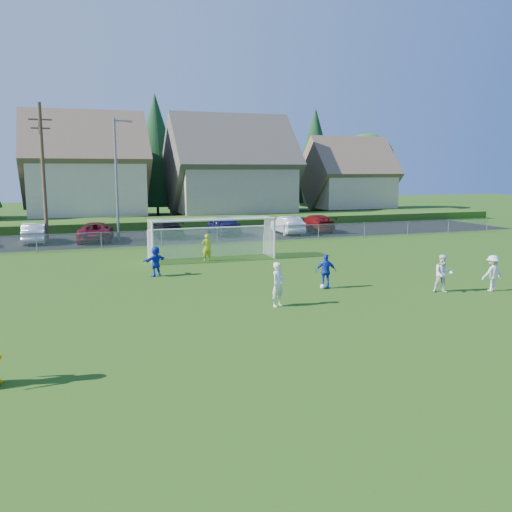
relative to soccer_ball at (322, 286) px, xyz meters
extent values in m
plane|color=#193D0C|center=(-2.62, -6.40, -0.11)|extent=(160.00, 160.00, 0.00)
plane|color=black|center=(-2.62, 21.10, -0.10)|extent=(60.00, 60.00, 0.00)
cube|color=#1E420F|center=(-2.62, 28.60, 0.29)|extent=(70.00, 6.00, 0.80)
sphere|color=white|center=(0.00, 0.00, 0.00)|extent=(0.22, 0.22, 0.22)
imported|color=silver|center=(-3.05, -2.23, 0.77)|extent=(0.77, 0.70, 1.76)
imported|color=silver|center=(4.63, -2.38, 0.73)|extent=(1.00, 0.91, 1.67)
imported|color=silver|center=(6.92, -2.83, 0.69)|extent=(1.04, 0.61, 1.60)
imported|color=#122BB1|center=(0.19, 0.06, 0.67)|extent=(1.00, 0.68, 1.57)
imported|color=#122BB1|center=(-6.61, 5.46, 0.65)|extent=(1.44, 1.13, 1.53)
imported|color=yellow|center=(-3.04, 9.10, 0.68)|extent=(0.61, 0.43, 1.59)
imported|color=silver|center=(-12.95, 20.94, 0.62)|extent=(1.65, 4.45, 1.45)
imported|color=maroon|center=(-8.70, 20.37, 0.61)|extent=(3.04, 5.43, 1.44)
imported|color=black|center=(-3.29, 21.10, 0.61)|extent=(2.13, 4.99, 1.44)
imported|color=#161345|center=(1.38, 20.99, 0.70)|extent=(1.95, 4.79, 1.63)
imported|color=silver|center=(6.64, 19.99, 0.62)|extent=(1.69, 4.50, 1.47)
imported|color=maroon|center=(9.55, 20.73, 0.61)|extent=(2.21, 5.06, 1.45)
cylinder|color=white|center=(-6.27, 8.60, 1.11)|extent=(0.12, 0.12, 2.44)
cylinder|color=white|center=(1.03, 8.60, 1.11)|extent=(0.12, 0.12, 2.44)
cylinder|color=white|center=(-2.62, 8.60, 2.33)|extent=(7.30, 0.12, 0.12)
cylinder|color=white|center=(-6.27, 10.40, 0.79)|extent=(0.08, 0.08, 1.80)
cylinder|color=white|center=(1.03, 10.40, 0.79)|extent=(0.08, 0.08, 1.80)
cylinder|color=white|center=(-2.62, 10.40, 1.69)|extent=(7.30, 0.08, 0.08)
cube|color=silver|center=(-2.62, 10.40, 0.79)|extent=(7.30, 0.02, 1.80)
cube|color=silver|center=(-6.27, 9.50, 1.11)|extent=(0.02, 1.80, 2.44)
cube|color=silver|center=(1.03, 9.50, 1.11)|extent=(0.02, 1.80, 2.44)
cube|color=silver|center=(-2.62, 9.50, 2.33)|extent=(7.30, 1.80, 0.02)
cube|color=gray|center=(-2.62, 15.60, 1.06)|extent=(52.00, 0.03, 0.03)
cube|color=gray|center=(-2.62, 15.60, 0.49)|extent=(52.00, 0.02, 1.14)
cylinder|color=gray|center=(-2.62, 15.60, 0.49)|extent=(0.06, 0.06, 1.20)
cylinder|color=gray|center=(23.38, 15.60, 0.49)|extent=(0.06, 0.06, 1.20)
cylinder|color=slate|center=(-7.12, 19.60, 4.39)|extent=(0.18, 0.18, 9.00)
cylinder|color=slate|center=(-6.62, 19.60, 8.69)|extent=(1.20, 0.12, 0.12)
cube|color=slate|center=(-6.02, 19.60, 8.64)|extent=(0.36, 0.18, 0.12)
cylinder|color=#473321|center=(-12.12, 20.60, 4.89)|extent=(0.26, 0.26, 10.00)
cube|color=#473321|center=(-12.12, 20.60, 8.69)|extent=(1.60, 0.10, 0.10)
cube|color=#473321|center=(-12.12, 20.60, 8.09)|extent=(1.30, 0.10, 0.10)
cube|color=#C6B58E|center=(-8.62, 36.60, 3.44)|extent=(11.00, 9.00, 5.50)
pyramid|color=brown|center=(-8.62, 36.60, 11.15)|extent=(12.10, 9.90, 4.96)
cube|color=tan|center=(6.38, 35.60, 3.19)|extent=(12.00, 10.00, 5.00)
pyramid|color=#4C473F|center=(6.38, 35.60, 11.21)|extent=(13.20, 11.00, 5.52)
cube|color=tan|center=(21.38, 36.60, 2.69)|extent=(9.00, 8.00, 4.00)
pyramid|color=brown|center=(21.38, 36.60, 9.10)|extent=(9.90, 8.80, 4.41)
cylinder|color=#382616|center=(-10.62, 44.60, 0.49)|extent=(0.30, 0.30, 1.20)
cone|color=#143819|center=(-10.62, 44.60, 6.49)|extent=(6.24, 6.24, 10.80)
cylinder|color=#382616|center=(-0.62, 41.60, 0.49)|extent=(0.30, 0.30, 1.20)
cone|color=#143819|center=(-0.62, 41.60, 7.39)|extent=(7.28, 7.28, 12.60)
cylinder|color=#382616|center=(9.38, 43.60, 1.87)|extent=(0.36, 0.36, 3.96)
sphere|color=#2B5B19|center=(9.38, 43.60, 6.71)|extent=(8.36, 8.36, 8.36)
cylinder|color=#382616|center=(19.38, 41.60, 0.49)|extent=(0.30, 0.30, 1.20)
cone|color=#143819|center=(19.38, 41.60, 6.94)|extent=(6.76, 6.76, 11.70)
cylinder|color=#382616|center=(27.38, 42.60, 1.69)|extent=(0.36, 0.36, 3.60)
sphere|color=#2B5B19|center=(27.38, 42.60, 6.09)|extent=(7.60, 7.60, 7.60)
camera|label=1|loc=(-10.75, -21.50, 5.23)|focal=38.00mm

